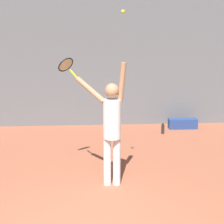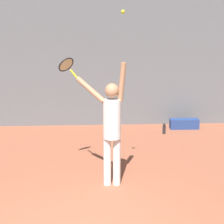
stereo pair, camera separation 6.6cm
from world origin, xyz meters
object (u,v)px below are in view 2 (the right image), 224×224
tennis_racket (67,65)px  equipment_bag (184,124)px  tennis_ball (123,12)px  water_bottle (164,129)px  tennis_player (111,124)px

tennis_racket → equipment_bag: tennis_racket is taller
tennis_ball → water_bottle: 4.32m
tennis_racket → water_bottle: tennis_racket is taller
tennis_ball → water_bottle: size_ratio=0.25×
water_bottle → equipment_bag: size_ratio=0.35×
tennis_ball → water_bottle: bearing=67.0°
tennis_player → tennis_racket: bearing=143.4°
tennis_racket → water_bottle: (2.21, 2.36, -1.90)m
tennis_ball → equipment_bag: tennis_ball is taller
tennis_player → equipment_bag: bearing=58.6°
tennis_racket → tennis_player: bearing=-36.6°
tennis_player → tennis_ball: 1.85m
tennis_player → tennis_ball: tennis_ball is taller
tennis_racket → equipment_bag: bearing=44.8°
tennis_ball → equipment_bag: bearing=61.4°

